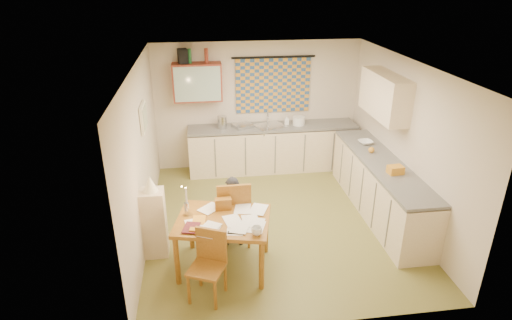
{
  "coord_description": "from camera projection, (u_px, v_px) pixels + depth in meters",
  "views": [
    {
      "loc": [
        -1.13,
        -5.82,
        3.68
      ],
      "look_at": [
        -0.31,
        0.2,
        0.99
      ],
      "focal_mm": 30.0,
      "sensor_mm": 36.0,
      "label": 1
    }
  ],
  "objects": [
    {
      "name": "fruit_orange",
      "position": [
        371.0,
        150.0,
        7.08
      ],
      "size": [
        0.1,
        0.1,
        0.1
      ],
      "primitive_type": "sphere",
      "color": "orange",
      "rests_on": "counter_right"
    },
    {
      "name": "eyeglasses",
      "position": [
        233.0,
        233.0,
        5.22
      ],
      "size": [
        0.13,
        0.06,
        0.02
      ],
      "primitive_type": "cube",
      "rotation": [
        0.0,
        0.0,
        -0.13
      ],
      "color": "black",
      "rests_on": "dining_table"
    },
    {
      "name": "ceiling",
      "position": [
        280.0,
        64.0,
        5.89
      ],
      "size": [
        4.0,
        4.5,
        0.02
      ],
      "primitive_type": "cube",
      "color": "white",
      "rests_on": "floor"
    },
    {
      "name": "upper_cabinet_right",
      "position": [
        385.0,
        95.0,
        6.88
      ],
      "size": [
        0.34,
        1.3,
        0.7
      ],
      "primitive_type": "cube",
      "color": "beige",
      "rests_on": "wall_right"
    },
    {
      "name": "shelf_stand",
      "position": [
        155.0,
        223.0,
        5.89
      ],
      "size": [
        0.32,
        0.3,
        1.0
      ],
      "primitive_type": "cube",
      "color": "beige",
      "rests_on": "floor"
    },
    {
      "name": "candle_holder",
      "position": [
        187.0,
        209.0,
        5.57
      ],
      "size": [
        0.06,
        0.06,
        0.18
      ],
      "primitive_type": "cylinder",
      "rotation": [
        0.0,
        0.0,
        -0.03
      ],
      "color": "silver",
      "rests_on": "dining_table"
    },
    {
      "name": "papers",
      "position": [
        233.0,
        221.0,
        5.45
      ],
      "size": [
        1.14,
        0.9,
        0.02
      ],
      "rotation": [
        0.0,
        0.0,
        -0.22
      ],
      "color": "white",
      "rests_on": "dining_table"
    },
    {
      "name": "wall_back",
      "position": [
        257.0,
        106.0,
        8.45
      ],
      "size": [
        4.0,
        0.02,
        2.5
      ],
      "primitive_type": "cube",
      "color": "beige",
      "rests_on": "floor"
    },
    {
      "name": "wall_cabinet_glass",
      "position": [
        198.0,
        84.0,
        7.76
      ],
      "size": [
        0.84,
        0.02,
        0.64
      ],
      "primitive_type": "cube",
      "color": "#99B2A5",
      "rests_on": "wall_back"
    },
    {
      "name": "mug",
      "position": [
        257.0,
        231.0,
        5.17
      ],
      "size": [
        0.2,
        0.2,
        0.1
      ],
      "primitive_type": "imported",
      "rotation": [
        0.0,
        0.0,
        -0.27
      ],
      "color": "white",
      "rests_on": "dining_table"
    },
    {
      "name": "wall_left",
      "position": [
        141.0,
        156.0,
        6.15
      ],
      "size": [
        0.02,
        4.5,
        2.5
      ],
      "primitive_type": "cube",
      "color": "beige",
      "rests_on": "floor"
    },
    {
      "name": "mixing_bowl",
      "position": [
        299.0,
        121.0,
        8.36
      ],
      "size": [
        0.27,
        0.27,
        0.16
      ],
      "primitive_type": "cylinder",
      "rotation": [
        0.0,
        0.0,
        -0.13
      ],
      "color": "white",
      "rests_on": "counter_back"
    },
    {
      "name": "floor",
      "position": [
        277.0,
        221.0,
        6.91
      ],
      "size": [
        4.0,
        4.5,
        0.02
      ],
      "primitive_type": "cube",
      "color": "olive",
      "rests_on": "ground"
    },
    {
      "name": "candle",
      "position": [
        186.0,
        195.0,
        5.5
      ],
      "size": [
        0.03,
        0.03,
        0.22
      ],
      "primitive_type": "cylinder",
      "rotation": [
        0.0,
        0.0,
        -0.23
      ],
      "color": "white",
      "rests_on": "dining_table"
    },
    {
      "name": "tap",
      "position": [
        268.0,
        116.0,
        8.43
      ],
      "size": [
        0.04,
        0.04,
        0.28
      ],
      "primitive_type": "cylinder",
      "rotation": [
        0.0,
        0.0,
        -0.33
      ],
      "color": "silver",
      "rests_on": "counter_back"
    },
    {
      "name": "speaker",
      "position": [
        183.0,
        56.0,
        7.69
      ],
      "size": [
        0.2,
        0.23,
        0.26
      ],
      "primitive_type": "cube",
      "rotation": [
        0.0,
        0.0,
        0.22
      ],
      "color": "black",
      "rests_on": "wall_cabinet"
    },
    {
      "name": "window_blind",
      "position": [
        273.0,
        86.0,
        8.28
      ],
      "size": [
        1.45,
        0.03,
        1.05
      ],
      "primitive_type": "cube",
      "color": "#294D7D",
      "rests_on": "wall_back"
    },
    {
      "name": "candle_flame",
      "position": [
        182.0,
        187.0,
        5.45
      ],
      "size": [
        0.02,
        0.02,
        0.02
      ],
      "primitive_type": "sphere",
      "color": "#FFCC66",
      "rests_on": "dining_table"
    },
    {
      "name": "counter_back",
      "position": [
        273.0,
        148.0,
        8.52
      ],
      "size": [
        3.3,
        0.62,
        0.92
      ],
      "color": "beige",
      "rests_on": "floor"
    },
    {
      "name": "framed_print",
      "position": [
        143.0,
        117.0,
        6.33
      ],
      "size": [
        0.04,
        0.5,
        0.4
      ],
      "primitive_type": "cube",
      "color": "#F1ECC9",
      "rests_on": "wall_left"
    },
    {
      "name": "sink",
      "position": [
        270.0,
        128.0,
        8.34
      ],
      "size": [
        0.68,
        0.62,
        0.1
      ],
      "primitive_type": "cube",
      "rotation": [
        0.0,
        0.0,
        0.38
      ],
      "color": "silver",
      "rests_on": "counter_back"
    },
    {
      "name": "soap_bottle",
      "position": [
        287.0,
        120.0,
        8.37
      ],
      "size": [
        0.08,
        0.08,
        0.18
      ],
      "primitive_type": "imported",
      "rotation": [
        0.0,
        0.0,
        -0.0
      ],
      "color": "white",
      "rests_on": "counter_back"
    },
    {
      "name": "letter_rack",
      "position": [
        223.0,
        204.0,
        5.72
      ],
      "size": [
        0.22,
        0.11,
        0.16
      ],
      "primitive_type": "cube",
      "rotation": [
        0.0,
        0.0,
        0.03
      ],
      "color": "brown",
      "rests_on": "dining_table"
    },
    {
      "name": "print_canvas",
      "position": [
        145.0,
        117.0,
        6.34
      ],
      "size": [
        0.01,
        0.42,
        0.32
      ],
      "primitive_type": "cube",
      "color": "beige",
      "rests_on": "wall_left"
    },
    {
      "name": "wall_cabinet",
      "position": [
        197.0,
        82.0,
        7.92
      ],
      "size": [
        0.9,
        0.34,
        0.7
      ],
      "primitive_type": "cube",
      "color": "maroon",
      "rests_on": "wall_back"
    },
    {
      "name": "kettle",
      "position": [
        222.0,
        122.0,
        8.16
      ],
      "size": [
        0.24,
        0.24,
        0.24
      ],
      "primitive_type": "cylinder",
      "rotation": [
        0.0,
        0.0,
        -0.43
      ],
      "color": "silver",
      "rests_on": "counter_back"
    },
    {
      "name": "orange_bag",
      "position": [
        395.0,
        170.0,
        6.35
      ],
      "size": [
        0.23,
        0.18,
        0.12
      ],
      "primitive_type": "cube",
      "rotation": [
        0.0,
        0.0,
        0.09
      ],
      "color": "orange",
      "rests_on": "counter_right"
    },
    {
      "name": "book",
      "position": [
        193.0,
        220.0,
        5.47
      ],
      "size": [
        0.21,
        0.26,
        0.02
      ],
      "primitive_type": "imported",
      "rotation": [
        0.0,
        0.0,
        -0.1
      ],
      "color": "orange",
      "rests_on": "dining_table"
    },
    {
      "name": "magazine",
      "position": [
        184.0,
        227.0,
        5.31
      ],
      "size": [
        0.32,
        0.35,
        0.02
      ],
      "primitive_type": "imported",
      "rotation": [
        0.0,
        0.0,
        -0.26
      ],
      "color": "maroon",
      "rests_on": "dining_table"
    },
    {
      "name": "curtain_rod",
      "position": [
        274.0,
        57.0,
        8.04
      ],
      "size": [
        1.6,
        0.04,
        0.04
      ],
      "primitive_type": "cylinder",
      "rotation": [
        0.0,
        1.57,
        0.0
      ],
      "color": "black",
      "rests_on": "wall_back"
    },
    {
      "name": "wall_right",
      "position": [
        405.0,
        142.0,
        6.65
      ],
      "size": [
        0.02,
        4.5,
        2.5
      ],
      "primitive_type": "cube",
      "color": "beige",
      "rests_on": "floor"
    },
    {
      "name": "lampshade",
      "position": [
        150.0,
        184.0,
        5.65
      ],
      "size": [
        0.2,
        0.2,
        0.22
      ],
      "primitive_type": "cone",
      "color": "#F1ECC9",
      "rests_on": "shelf_stand"
    },
    {
      "name": "bowl",
      "position": [
        365.0,
        142.0,
        7.45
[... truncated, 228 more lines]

